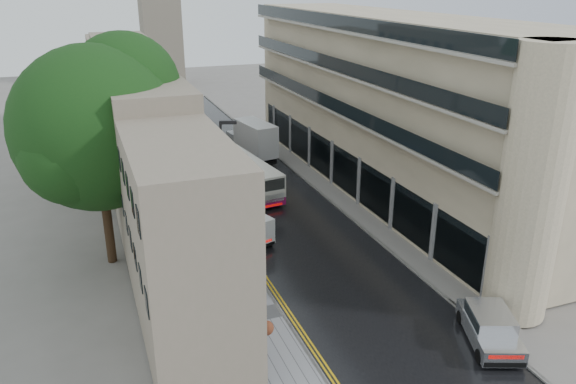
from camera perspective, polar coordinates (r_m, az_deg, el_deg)
road at (r=46.04m, az=-2.46°, el=-0.35°), size 9.00×85.00×0.02m
left_sidewalk at (r=44.70m, az=-9.61°, el=-1.24°), size 2.70×85.00×0.12m
right_sidewalk at (r=47.85m, az=3.69°, el=0.52°), size 1.80×85.00×0.12m
old_shop_row at (r=44.80m, az=-15.24°, el=6.37°), size 4.50×56.00×12.00m
modern_block at (r=46.82m, az=10.20°, el=8.64°), size 8.00×40.00×14.00m
tree_near at (r=34.75m, az=-18.60°, el=3.51°), size 10.56×10.56×13.89m
tree_far at (r=47.53m, az=-18.97°, el=7.06°), size 9.24×9.24×12.46m
cream_bus at (r=44.07m, az=-3.96°, el=0.49°), size 3.44×9.98×2.67m
white_lorry at (r=53.02m, az=-3.79°, el=4.71°), size 3.41×7.59×3.85m
silver_hatchback at (r=28.11m, az=19.03°, el=-14.63°), size 3.52×5.00×1.72m
white_van at (r=36.50m, az=-4.30°, el=-4.53°), size 3.29×4.93×2.06m
navy_van at (r=43.72m, az=-7.49°, el=0.18°), size 2.73×5.42×2.65m
pedestrian at (r=43.07m, az=-9.08°, el=-0.73°), size 0.72×0.55×1.76m
lamp_post_near at (r=34.08m, az=-6.57°, el=-0.12°), size 1.02×0.51×8.84m
lamp_post_far at (r=49.82m, az=-10.85°, el=6.09°), size 0.94×0.53×8.29m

